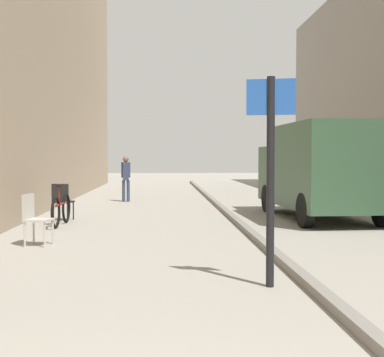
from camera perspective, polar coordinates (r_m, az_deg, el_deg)
name	(u,v)px	position (r m, az deg, el deg)	size (l,w,h in m)	color
ground_plane	(171,220)	(13.68, -2.22, -4.47)	(80.00, 80.00, 0.00)	gray
kerb_strip	(233,218)	(13.79, 4.38, -4.17)	(0.16, 40.00, 0.12)	slate
pedestrian_main_foreground	(126,175)	(19.44, -7.03, 0.32)	(0.33, 0.21, 1.64)	#2D3851
delivery_van	(319,169)	(14.33, 13.37, 1.01)	(2.25, 5.14, 2.44)	#335138
street_sign_post	(271,163)	(6.69, 8.33, 1.69)	(0.59, 0.16, 2.60)	black
bicycle_leaning	(61,209)	(13.00, -13.72, -3.20)	(0.15, 1.77, 0.98)	black
cafe_chair_near_window	(62,199)	(13.96, -13.63, -2.14)	(0.53, 0.53, 0.94)	black
cafe_chair_by_doorway	(34,216)	(10.18, -16.40, -3.81)	(0.52, 0.52, 0.94)	#B7B2A8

